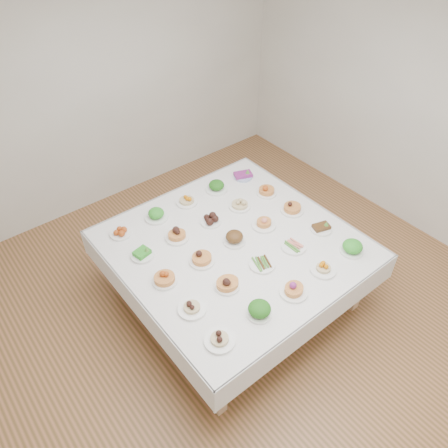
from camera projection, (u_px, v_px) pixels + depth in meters
room_envelope at (243, 152)px, 3.14m from camera, size 5.02×5.02×2.81m
display_table at (234, 249)px, 4.04m from camera, size 2.07×2.07×0.75m
dish_0 at (220, 338)px, 3.17m from camera, size 0.23×0.23×0.11m
dish_1 at (260, 309)px, 3.34m from camera, size 0.23×0.23×0.13m
dish_2 at (294, 287)px, 3.50m from camera, size 0.24×0.24×0.15m
dish_3 at (324, 267)px, 3.70m from camera, size 0.22×0.22×0.11m
dish_4 at (352, 247)px, 3.86m from camera, size 0.20×0.20×0.12m
dish_5 at (192, 306)px, 3.38m from camera, size 0.22×0.22×0.11m
dish_6 at (227, 282)px, 3.55m from camera, size 0.20×0.20×0.13m
dish_7 at (262, 264)px, 3.77m from camera, size 0.23×0.23×0.05m
dish_8 at (294, 246)px, 3.93m from camera, size 0.23×0.23×0.05m
dish_9 at (321, 227)px, 4.10m from camera, size 0.20×0.20×0.09m
dish_10 at (164, 277)px, 3.60m from camera, size 0.21×0.21×0.12m
dish_11 at (202, 257)px, 3.77m from camera, size 0.22×0.22×0.13m
dish_12 at (234, 238)px, 3.96m from camera, size 0.20×0.20×0.11m
dish_13 at (264, 222)px, 4.13m from camera, size 0.23×0.23×0.12m
dish_14 at (292, 206)px, 4.29m from camera, size 0.25×0.24×0.14m
dish_15 at (142, 253)px, 3.84m from camera, size 0.21×0.21×0.09m
dish_16 at (177, 233)px, 3.99m from camera, size 0.24×0.23×0.14m
dish_17 at (211, 220)px, 4.18m from camera, size 0.20×0.20×0.09m
dish_18 at (240, 203)px, 4.35m from camera, size 0.21×0.21×0.12m
dish_19 at (267, 189)px, 4.51m from camera, size 0.23×0.22×0.14m
dish_20 at (120, 232)px, 4.06m from camera, size 0.20×0.20×0.08m
dish_21 at (156, 214)px, 4.21m from camera, size 0.23×0.23×0.13m
dish_22 at (187, 199)px, 4.40m from camera, size 0.21×0.21×0.11m
dish_23 at (216, 186)px, 4.56m from camera, size 0.23×0.23×0.13m
dish_24 at (243, 174)px, 4.75m from camera, size 0.20×0.20×0.10m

